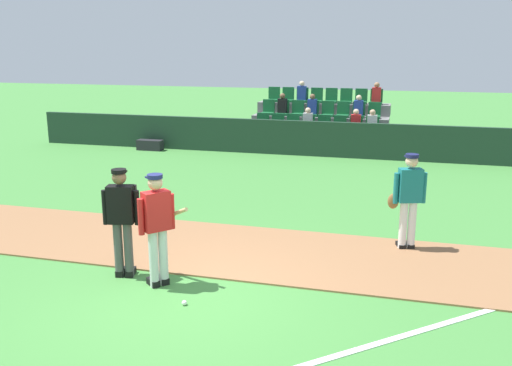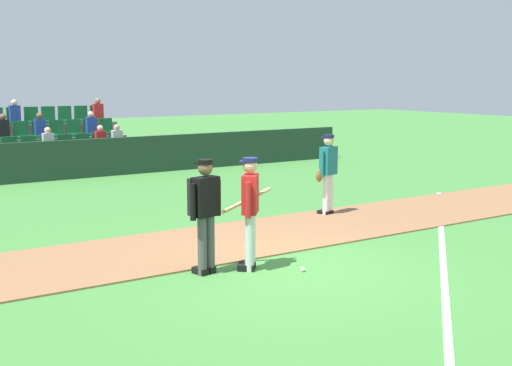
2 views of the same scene
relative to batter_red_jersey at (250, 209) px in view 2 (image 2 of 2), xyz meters
name	(u,v)px [view 2 (image 2 of 2)]	position (x,y,z in m)	size (l,w,h in m)	color
ground_plane	(285,270)	(0.46, -0.30, -0.97)	(80.00, 80.00, 0.00)	#42843A
infield_dirt_path	(220,242)	(0.46, 1.74, -0.95)	(28.00, 2.62, 0.03)	#936642
foul_line_chalk	(442,249)	(3.46, -0.80, -0.96)	(12.00, 0.10, 0.01)	white
dugout_fence	(68,160)	(0.46, 10.84, -0.39)	(20.00, 0.16, 1.16)	#1E3828
stadium_bleachers	(50,152)	(0.48, 12.71, -0.34)	(5.00, 2.95, 2.30)	slate
batter_red_jersey	(250,209)	(0.00, 0.00, 0.00)	(0.76, 0.67, 1.76)	silver
umpire_home_plate	(205,210)	(-0.69, 0.18, 0.03)	(0.58, 0.37, 1.76)	#4C4C4C
runner_teal_jersey	(328,172)	(3.64, 2.60, -0.01)	(0.67, 0.39, 1.76)	white
baseball	(303,269)	(0.63, -0.54, -0.93)	(0.07, 0.07, 0.07)	white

